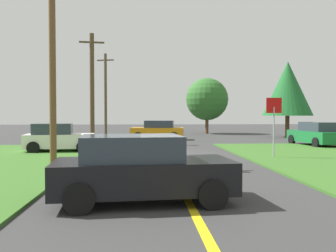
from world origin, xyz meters
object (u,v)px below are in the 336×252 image
object	(u,v)px
utility_pole_far	(106,93)
pine_tree_center	(207,99)
car_approaching_junction	(158,130)
utility_pole_near	(52,62)
car_on_crossroad	(316,134)
oak_tree_left	(288,89)
parked_car_near_building	(58,138)
stop_sign	(274,116)
utility_pole_mid	(92,87)
car_behind_on_main_road	(141,169)

from	to	relation	value
utility_pole_far	pine_tree_center	xyz separation A→B (m)	(11.01, 2.02, -0.51)
car_approaching_junction	pine_tree_center	distance (m)	11.59
utility_pole_near	pine_tree_center	xyz separation A→B (m)	(10.81, 24.94, -0.47)
car_on_crossroad	oak_tree_left	distance (m)	10.39
car_approaching_junction	parked_car_near_building	bearing A→B (deg)	67.20
stop_sign	car_on_crossroad	world-z (taller)	stop_sign
parked_car_near_building	utility_pole_far	distance (m)	17.79
utility_pole_far	pine_tree_center	world-z (taller)	utility_pole_far
stop_sign	utility_pole_far	size ratio (longest dim) A/B	0.35
utility_pole_far	stop_sign	bearing A→B (deg)	-64.21
oak_tree_left	car_on_crossroad	bearing A→B (deg)	-101.00
stop_sign	utility_pole_far	xyz separation A→B (m)	(-10.24, 21.19, 2.29)
parked_car_near_building	utility_pole_near	distance (m)	6.61
stop_sign	oak_tree_left	bearing A→B (deg)	-108.57
utility_pole_mid	stop_sign	bearing A→B (deg)	-44.15
car_on_crossroad	car_behind_on_main_road	xyz separation A→B (m)	(-11.64, -15.05, 0.00)
parked_car_near_building	utility_pole_near	world-z (taller)	utility_pole_near
car_behind_on_main_road	utility_pole_far	xyz separation A→B (m)	(-3.90, 29.61, 3.54)
oak_tree_left	pine_tree_center	bearing A→B (deg)	132.06
utility_pole_near	oak_tree_left	bearing A→B (deg)	46.13
utility_pole_mid	oak_tree_left	xyz separation A→B (m)	(17.17, 6.42, 0.44)
utility_pole_mid	car_approaching_junction	bearing A→B (deg)	38.60
utility_pole_near	utility_pole_far	xyz separation A→B (m)	(-0.20, 22.92, 0.04)
car_behind_on_main_road	pine_tree_center	distance (m)	32.56
car_on_crossroad	car_approaching_junction	bearing A→B (deg)	49.49
car_on_crossroad	parked_car_near_building	xyz separation A→B (m)	(-16.40, -2.86, -0.00)
car_on_crossroad	pine_tree_center	world-z (taller)	pine_tree_center
parked_car_near_building	car_on_crossroad	bearing A→B (deg)	3.35
parked_car_near_building	oak_tree_left	xyz separation A→B (m)	(18.25, 12.37, 3.74)
car_on_crossroad	car_behind_on_main_road	size ratio (longest dim) A/B	1.04
car_on_crossroad	utility_pole_far	bearing A→B (deg)	40.50
car_behind_on_main_road	oak_tree_left	distance (m)	28.27
car_on_crossroad	car_approaching_junction	size ratio (longest dim) A/B	1.00
stop_sign	car_on_crossroad	bearing A→B (deg)	-123.31
utility_pole_near	utility_pole_far	bearing A→B (deg)	90.49
parked_car_near_building	pine_tree_center	distance (m)	22.98
car_on_crossroad	utility_pole_far	distance (m)	21.58
utility_pole_far	oak_tree_left	world-z (taller)	utility_pole_far
stop_sign	utility_pole_mid	size ratio (longest dim) A/B	0.37
car_behind_on_main_road	pine_tree_center	world-z (taller)	pine_tree_center
utility_pole_mid	utility_pole_far	size ratio (longest dim) A/B	0.95
car_approaching_junction	utility_pole_near	distance (m)	16.56
car_on_crossroad	parked_car_near_building	size ratio (longest dim) A/B	1.15
car_behind_on_main_road	utility_pole_near	distance (m)	8.41
car_on_crossroad	utility_pole_near	bearing A→B (deg)	112.25
parked_car_near_building	pine_tree_center	size ratio (longest dim) A/B	0.65
utility_pole_far	parked_car_near_building	bearing A→B (deg)	-92.86
car_behind_on_main_road	oak_tree_left	size ratio (longest dim) A/B	0.63
car_behind_on_main_road	oak_tree_left	world-z (taller)	oak_tree_left
parked_car_near_building	utility_pole_near	size ratio (longest dim) A/B	0.48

